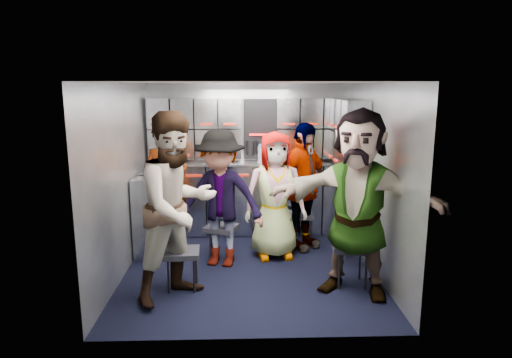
{
  "coord_description": "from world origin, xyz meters",
  "views": [
    {
      "loc": [
        -0.1,
        -4.95,
        2.07
      ],
      "look_at": [
        0.09,
        0.35,
        0.98
      ],
      "focal_mm": 32.0,
      "sensor_mm": 36.0,
      "label": 1
    }
  ],
  "objects_px": {
    "jump_seat_near_right": "(351,249)",
    "attendant_arc_d": "(302,187)",
    "jump_seat_mid_right": "(300,216)",
    "attendant_arc_e": "(357,203)",
    "jump_seat_mid_left": "(221,229)",
    "attendant_standing": "(165,187)",
    "jump_seat_near_left": "(182,255)",
    "attendant_arc_c": "(275,195)",
    "jump_seat_center": "(274,219)",
    "attendant_arc_b": "(220,199)",
    "attendant_arc_a": "(178,207)"
  },
  "relations": [
    {
      "from": "attendant_arc_a",
      "to": "attendant_standing",
      "type": "bearing_deg",
      "value": 59.51
    },
    {
      "from": "jump_seat_mid_left",
      "to": "attendant_arc_b",
      "type": "xyz_separation_m",
      "value": [
        0.0,
        -0.18,
        0.43
      ]
    },
    {
      "from": "attendant_standing",
      "to": "attendant_arc_e",
      "type": "bearing_deg",
      "value": -20.68
    },
    {
      "from": "jump_seat_near_left",
      "to": "jump_seat_mid_left",
      "type": "xyz_separation_m",
      "value": [
        0.37,
        0.82,
        0.0
      ]
    },
    {
      "from": "jump_seat_near_right",
      "to": "jump_seat_mid_right",
      "type": "bearing_deg",
      "value": 105.78
    },
    {
      "from": "attendant_arc_b",
      "to": "attendant_standing",
      "type": "bearing_deg",
      "value": 157.5
    },
    {
      "from": "attendant_arc_b",
      "to": "attendant_arc_d",
      "type": "distance_m",
      "value": 1.14
    },
    {
      "from": "jump_seat_mid_left",
      "to": "attendant_arc_d",
      "type": "height_order",
      "value": "attendant_arc_d"
    },
    {
      "from": "jump_seat_near_right",
      "to": "attendant_arc_b",
      "type": "xyz_separation_m",
      "value": [
        -1.39,
        0.6,
        0.4
      ]
    },
    {
      "from": "jump_seat_near_left",
      "to": "jump_seat_center",
      "type": "bearing_deg",
      "value": 46.41
    },
    {
      "from": "jump_seat_near_left",
      "to": "attendant_arc_c",
      "type": "bearing_deg",
      "value": 41.15
    },
    {
      "from": "jump_seat_near_right",
      "to": "attendant_arc_c",
      "type": "bearing_deg",
      "value": 131.07
    },
    {
      "from": "jump_seat_mid_right",
      "to": "attendant_arc_b",
      "type": "xyz_separation_m",
      "value": [
        -1.02,
        -0.7,
        0.43
      ]
    },
    {
      "from": "attendant_arc_a",
      "to": "attendant_arc_c",
      "type": "distance_m",
      "value": 1.48
    },
    {
      "from": "attendant_standing",
      "to": "attendant_arc_d",
      "type": "xyz_separation_m",
      "value": [
        1.73,
        -0.04,
        -0.0
      ]
    },
    {
      "from": "attendant_arc_c",
      "to": "attendant_arc_d",
      "type": "bearing_deg",
      "value": 29.68
    },
    {
      "from": "attendant_arc_c",
      "to": "jump_seat_center",
      "type": "bearing_deg",
      "value": 82.85
    },
    {
      "from": "attendant_arc_c",
      "to": "attendant_arc_e",
      "type": "relative_size",
      "value": 0.83
    },
    {
      "from": "attendant_arc_d",
      "to": "jump_seat_mid_right",
      "type": "bearing_deg",
      "value": 49.0
    },
    {
      "from": "attendant_standing",
      "to": "attendant_arc_e",
      "type": "xyz_separation_m",
      "value": [
        2.1,
        -1.34,
        0.12
      ]
    },
    {
      "from": "attendant_arc_d",
      "to": "attendant_arc_e",
      "type": "bearing_deg",
      "value": -115.23
    },
    {
      "from": "attendant_standing",
      "to": "attendant_arc_e",
      "type": "distance_m",
      "value": 2.49
    },
    {
      "from": "jump_seat_mid_right",
      "to": "attendant_arc_c",
      "type": "height_order",
      "value": "attendant_arc_c"
    },
    {
      "from": "jump_seat_mid_left",
      "to": "attendant_arc_a",
      "type": "bearing_deg",
      "value": -110.15
    },
    {
      "from": "jump_seat_near_right",
      "to": "attendant_arc_d",
      "type": "bearing_deg",
      "value": 108.16
    },
    {
      "from": "attendant_arc_a",
      "to": "attendant_arc_e",
      "type": "height_order",
      "value": "attendant_arc_e"
    },
    {
      "from": "jump_seat_near_right",
      "to": "attendant_arc_c",
      "type": "xyz_separation_m",
      "value": [
        -0.74,
        0.84,
        0.38
      ]
    },
    {
      "from": "attendant_arc_b",
      "to": "jump_seat_near_left",
      "type": "bearing_deg",
      "value": -104.27
    },
    {
      "from": "attendant_arc_a",
      "to": "attendant_arc_b",
      "type": "relative_size",
      "value": 1.16
    },
    {
      "from": "jump_seat_near_right",
      "to": "attendant_arc_d",
      "type": "distance_m",
      "value": 1.25
    },
    {
      "from": "jump_seat_near_left",
      "to": "attendant_arc_b",
      "type": "bearing_deg",
      "value": 60.24
    },
    {
      "from": "jump_seat_mid_left",
      "to": "jump_seat_near_right",
      "type": "relative_size",
      "value": 1.01
    },
    {
      "from": "attendant_arc_d",
      "to": "attendant_arc_e",
      "type": "distance_m",
      "value": 1.36
    },
    {
      "from": "attendant_arc_c",
      "to": "attendant_arc_e",
      "type": "bearing_deg",
      "value": -61.47
    },
    {
      "from": "jump_seat_mid_left",
      "to": "jump_seat_center",
      "type": "height_order",
      "value": "jump_seat_center"
    },
    {
      "from": "attendant_arc_b",
      "to": "attendant_arc_e",
      "type": "height_order",
      "value": "attendant_arc_e"
    },
    {
      "from": "jump_seat_center",
      "to": "attendant_standing",
      "type": "relative_size",
      "value": 0.29
    },
    {
      "from": "jump_seat_mid_right",
      "to": "attendant_arc_e",
      "type": "height_order",
      "value": "attendant_arc_e"
    },
    {
      "from": "attendant_arc_c",
      "to": "attendant_arc_d",
      "type": "distance_m",
      "value": 0.46
    },
    {
      "from": "jump_seat_near_left",
      "to": "jump_seat_near_right",
      "type": "bearing_deg",
      "value": 1.49
    },
    {
      "from": "jump_seat_mid_right",
      "to": "jump_seat_mid_left",
      "type": "bearing_deg",
      "value": -152.9
    },
    {
      "from": "jump_seat_center",
      "to": "jump_seat_mid_right",
      "type": "bearing_deg",
      "value": 36.83
    },
    {
      "from": "jump_seat_mid_left",
      "to": "jump_seat_mid_right",
      "type": "bearing_deg",
      "value": 27.1
    },
    {
      "from": "attendant_arc_b",
      "to": "attendant_arc_c",
      "type": "bearing_deg",
      "value": 36.15
    },
    {
      "from": "jump_seat_near_right",
      "to": "attendant_standing",
      "type": "relative_size",
      "value": 0.27
    },
    {
      "from": "attendant_arc_d",
      "to": "jump_seat_near_left",
      "type": "bearing_deg",
      "value": 179.05
    },
    {
      "from": "attendant_arc_e",
      "to": "jump_seat_mid_right",
      "type": "bearing_deg",
      "value": 130.31
    },
    {
      "from": "attendant_arc_c",
      "to": "attendant_arc_d",
      "type": "height_order",
      "value": "attendant_arc_d"
    },
    {
      "from": "jump_seat_mid_right",
      "to": "attendant_arc_e",
      "type": "distance_m",
      "value": 1.63
    },
    {
      "from": "jump_seat_mid_left",
      "to": "attendant_standing",
      "type": "bearing_deg",
      "value": 152.12
    }
  ]
}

